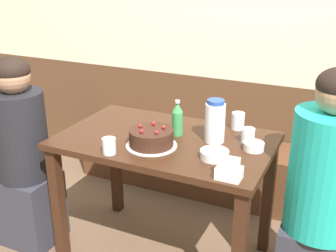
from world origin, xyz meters
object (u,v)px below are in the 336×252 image
at_px(glass_shot_small, 248,135).
at_px(soju_bottle, 177,119).
at_px(bowl_rice_small, 214,154).
at_px(water_pitcher, 215,121).
at_px(bench_seat, 213,166).
at_px(person_teal_shirt, 24,160).
at_px(bowl_soup_white, 254,146).
at_px(glass_water_tall, 109,146).
at_px(person_pale_blue_shirt, 323,199).
at_px(glass_tumbler_short, 238,121).
at_px(napkin_holder, 229,171).
at_px(birthday_cake, 151,138).

bearing_deg(glass_shot_small, soju_bottle, -170.58).
distance_m(bowl_rice_small, glass_shot_small, 0.27).
distance_m(water_pitcher, glass_shot_small, 0.19).
bearing_deg(bench_seat, water_pitcher, -71.62).
xyz_separation_m(glass_shot_small, person_teal_shirt, (-1.25, -0.34, -0.25)).
distance_m(bowl_soup_white, bowl_rice_small, 0.23).
height_order(glass_water_tall, glass_shot_small, glass_water_tall).
relative_size(bowl_rice_small, person_teal_shirt, 0.12).
bearing_deg(glass_water_tall, person_pale_blue_shirt, 15.41).
height_order(bowl_rice_small, glass_tumbler_short, glass_tumbler_short).
xyz_separation_m(napkin_holder, person_pale_blue_shirt, (0.38, 0.27, -0.20)).
height_order(bowl_rice_small, glass_shot_small, glass_shot_small).
height_order(napkin_holder, person_pale_blue_shirt, person_pale_blue_shirt).
bearing_deg(birthday_cake, glass_tumbler_short, 51.46).
bearing_deg(person_teal_shirt, bowl_rice_small, 4.35).
relative_size(birthday_cake, glass_water_tall, 3.27).
bearing_deg(water_pitcher, person_teal_shirt, -165.29).
relative_size(bench_seat, napkin_holder, 19.18).
relative_size(napkin_holder, bowl_rice_small, 0.79).
height_order(soju_bottle, bowl_soup_white, soju_bottle).
height_order(bench_seat, glass_water_tall, glass_water_tall).
relative_size(napkin_holder, glass_water_tall, 1.36).
height_order(bench_seat, glass_tumbler_short, glass_tumbler_short).
distance_m(birthday_cake, person_pale_blue_shirt, 0.88).
bearing_deg(water_pitcher, birthday_cake, -143.96).
relative_size(bowl_soup_white, person_teal_shirt, 0.09).
relative_size(water_pitcher, glass_water_tall, 2.83).
distance_m(napkin_holder, person_teal_shirt, 1.30).
xyz_separation_m(soju_bottle, glass_shot_small, (0.38, 0.06, -0.05)).
bearing_deg(birthday_cake, glass_water_tall, -131.35).
height_order(birthday_cake, bowl_rice_small, birthday_cake).
bearing_deg(birthday_cake, bowl_soup_white, 19.68).
bearing_deg(glass_tumbler_short, person_teal_shirt, -156.15).
bearing_deg(glass_water_tall, glass_tumbler_short, 50.63).
height_order(napkin_holder, bowl_soup_white, napkin_holder).
distance_m(soju_bottle, glass_tumbler_short, 0.36).
distance_m(napkin_holder, bowl_rice_small, 0.21).
xyz_separation_m(birthday_cake, glass_water_tall, (-0.15, -0.17, -0.00)).
height_order(bowl_soup_white, glass_water_tall, glass_water_tall).
height_order(bowl_rice_small, glass_water_tall, glass_water_tall).
xyz_separation_m(glass_tumbler_short, person_pale_blue_shirt, (0.52, -0.31, -0.21)).
bearing_deg(person_teal_shirt, bowl_soup_white, 11.37).
height_order(water_pitcher, glass_shot_small, water_pitcher).
bearing_deg(bowl_rice_small, person_pale_blue_shirt, 11.76).
bearing_deg(water_pitcher, person_pale_blue_shirt, -8.93).
bearing_deg(bowl_soup_white, glass_shot_small, 123.07).
distance_m(bench_seat, glass_tumbler_short, 0.86).
bearing_deg(bowl_rice_small, glass_shot_small, 69.66).
bearing_deg(soju_bottle, glass_shot_small, 9.42).
xyz_separation_m(birthday_cake, water_pitcher, (0.27, 0.20, 0.07)).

